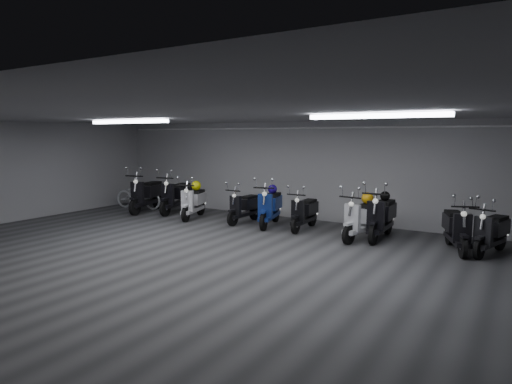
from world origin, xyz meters
The scene contains 21 objects.
floor centered at (0.00, 0.00, -0.01)m, with size 14.00×10.00×0.01m, color #333335.
ceiling centered at (0.00, 0.00, 2.80)m, with size 14.00×10.00×0.01m, color gray.
back_wall centered at (0.00, 5.00, 1.40)m, with size 14.00×0.01×2.80m, color #99999C.
fluor_strip_left centered at (-3.00, 1.00, 2.74)m, with size 2.40×0.18×0.08m, color white.
fluor_strip_right centered at (3.00, 1.00, 2.74)m, with size 2.40×0.18×0.08m, color white.
conduit centered at (0.00, 4.92, 2.62)m, with size 0.05×0.05×13.60m, color white.
scooter_0 centered at (-4.99, 3.44, 0.74)m, with size 0.67×2.00×1.49m, color black, non-canonical shape.
scooter_1 centered at (-4.07, 3.79, 0.72)m, with size 0.64×1.92×1.43m, color black, non-canonical shape.
scooter_2 centered at (-3.00, 3.34, 0.64)m, with size 0.57×1.72×1.28m, color silver, non-canonical shape.
scooter_3 centered at (-1.39, 3.57, 0.59)m, with size 0.53×1.59×1.18m, color black, non-canonical shape.
scooter_4 centered at (-0.56, 3.57, 0.68)m, with size 0.61×1.83×1.36m, color navy, non-canonical shape.
scooter_5 centered at (0.42, 3.62, 0.60)m, with size 0.54×1.62×1.20m, color black, non-canonical shape.
scooter_6 centered at (2.04, 3.31, 0.66)m, with size 0.59×1.76×1.31m, color silver, non-canonical shape.
scooter_7 centered at (2.40, 3.62, 0.70)m, with size 0.63×1.89×1.41m, color black, non-canonical shape.
scooter_8 centered at (4.05, 3.37, 0.64)m, with size 0.57×1.71×1.28m, color black, non-canonical shape.
scooter_9 centered at (4.68, 3.43, 0.61)m, with size 0.55×1.65×1.22m, color black, non-canonical shape.
bicycle centered at (-5.69, 3.75, 0.56)m, with size 0.61×1.72×1.11m, color white.
helmet_0 centered at (-3.07, 3.57, 0.94)m, with size 0.29×0.29×0.29m, color yellow.
helmet_1 centered at (2.08, 3.55, 0.95)m, with size 0.28×0.28×0.28m, color orange.
helmet_2 centered at (-0.63, 3.82, 0.97)m, with size 0.25×0.25×0.25m, color #1E0B7F.
helmet_3 centered at (2.40, 3.88, 0.99)m, with size 0.23×0.23×0.23m, color black.
Camera 1 is at (5.25, -6.54, 2.41)m, focal length 31.09 mm.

